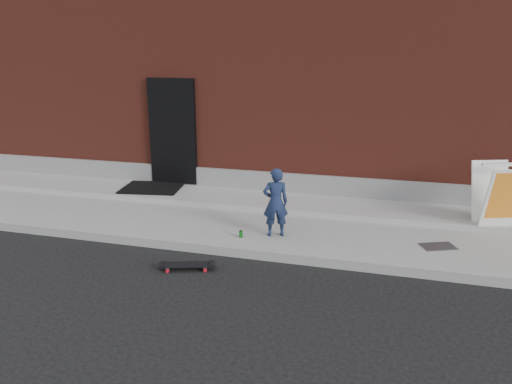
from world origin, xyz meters
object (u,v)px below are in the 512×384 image
(skateboard, at_px, (187,265))
(soda_can, at_px, (241,234))
(pizza_sign, at_px, (498,194))
(child, at_px, (275,202))

(skateboard, relative_size, soda_can, 7.24)
(pizza_sign, bearing_deg, soda_can, -159.53)
(skateboard, bearing_deg, pizza_sign, 29.92)
(soda_can, bearing_deg, pizza_sign, 20.47)
(skateboard, bearing_deg, child, 52.95)
(child, bearing_deg, skateboard, 31.13)
(pizza_sign, distance_m, soda_can, 4.33)
(child, xyz_separation_m, soda_can, (-0.52, -0.24, -0.51))
(pizza_sign, bearing_deg, skateboard, -150.08)
(pizza_sign, relative_size, soda_can, 9.46)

